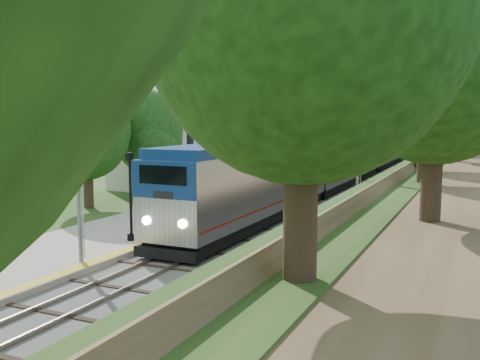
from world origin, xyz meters
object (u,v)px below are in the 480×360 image
at_px(signal_platform, 78,177).
at_px(train, 382,148).
at_px(signal_gantry, 394,131).
at_px(signal_farside, 358,167).
at_px(lamppost_far, 131,201).
at_px(station_building, 161,144).

bearing_deg(signal_platform, train, 86.97).
relative_size(signal_gantry, signal_farside, 1.40).
distance_m(lamppost_far, signal_platform, 4.43).
relative_size(train, lamppost_far, 24.80).
bearing_deg(train, signal_platform, -93.03).
xyz_separation_m(station_building, train, (14.00, 31.38, -1.66)).
xyz_separation_m(station_building, signal_gantry, (16.47, 24.99, 0.73)).
bearing_deg(station_building, train, 65.96).
height_order(station_building, train, station_building).
height_order(signal_gantry, signal_farside, signal_gantry).
xyz_separation_m(signal_gantry, signal_farside, (3.73, -36.73, -1.04)).
distance_m(signal_gantry, signal_platform, 48.67).
distance_m(station_building, train, 34.40).
relative_size(signal_gantry, train, 0.08).
height_order(station_building, signal_farside, station_building).
xyz_separation_m(lamppost_far, signal_platform, (0.39, -4.10, 1.64)).
bearing_deg(signal_farside, signal_gantry, 95.80).
height_order(station_building, signal_platform, station_building).
xyz_separation_m(station_building, signal_platform, (11.10, -23.38, -0.13)).
height_order(signal_platform, signal_farside, signal_platform).
bearing_deg(signal_farside, station_building, 149.83).
relative_size(lamppost_far, signal_farside, 0.73).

